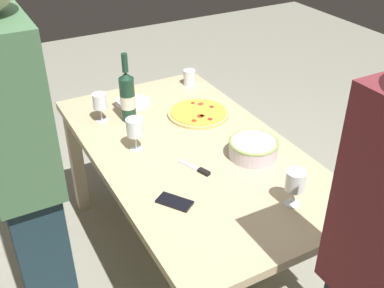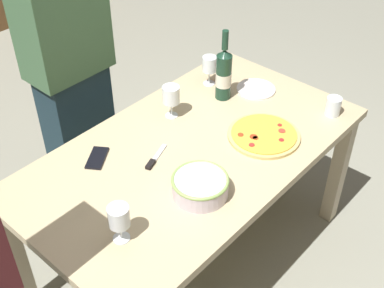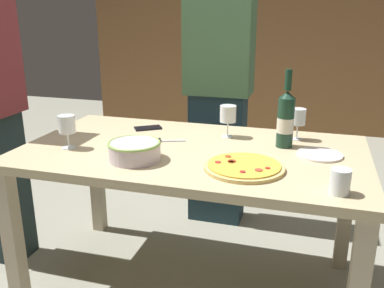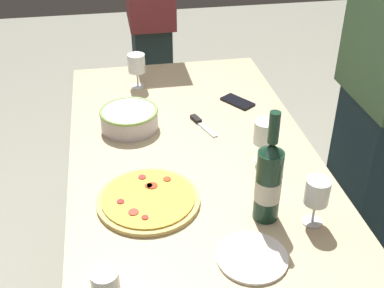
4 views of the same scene
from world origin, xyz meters
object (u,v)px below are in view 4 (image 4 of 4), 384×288
(serving_bowl, at_px, (129,118))
(wine_glass_by_bottle, at_px, (265,133))
(wine_bottle, at_px, (269,181))
(pizza_knife, at_px, (200,123))
(dining_table, at_px, (192,169))
(wine_glass_far_left, at_px, (317,194))
(cell_phone, at_px, (237,102))
(side_plate, at_px, (252,257))
(cup_amber, at_px, (106,286))
(person_guest_left, at_px, (150,15))
(pizza, at_px, (148,200))
(wine_glass_near_pizza, at_px, (137,65))

(serving_bowl, bearing_deg, wine_glass_by_bottle, 55.23)
(wine_bottle, relative_size, pizza_knife, 2.09)
(dining_table, bearing_deg, wine_bottle, 20.81)
(wine_glass_by_bottle, distance_m, wine_glass_far_left, 0.35)
(dining_table, bearing_deg, cell_phone, 141.73)
(side_plate, distance_m, pizza_knife, 0.75)
(wine_glass_far_left, distance_m, cell_phone, 0.80)
(wine_glass_far_left, bearing_deg, cup_amber, -73.62)
(wine_glass_far_left, height_order, person_guest_left, person_guest_left)
(pizza, xyz_separation_m, person_guest_left, (-1.44, 0.16, 0.13))
(dining_table, distance_m, pizza_knife, 0.21)
(pizza, xyz_separation_m, pizza_knife, (-0.45, 0.26, -0.00))
(serving_bowl, relative_size, wine_glass_far_left, 1.46)
(wine_bottle, relative_size, wine_glass_by_bottle, 2.25)
(dining_table, xyz_separation_m, cell_phone, (-0.33, 0.26, 0.10))
(person_guest_left, bearing_deg, wine_glass_near_pizza, -13.22)
(dining_table, distance_m, side_plate, 0.59)
(cup_amber, distance_m, side_plate, 0.41)
(side_plate, height_order, pizza_knife, pizza_knife)
(side_plate, height_order, cell_phone, same)
(cup_amber, bearing_deg, wine_glass_near_pizza, 171.52)
(serving_bowl, height_order, cell_phone, serving_bowl)
(wine_bottle, xyz_separation_m, wine_glass_far_left, (0.05, 0.13, -0.03))
(wine_glass_far_left, bearing_deg, wine_bottle, -110.94)
(wine_glass_by_bottle, xyz_separation_m, cup_amber, (0.53, -0.57, -0.07))
(pizza, distance_m, serving_bowl, 0.48)
(cup_amber, height_order, cell_phone, cup_amber)
(wine_glass_far_left, height_order, pizza_knife, wine_glass_far_left)
(pizza_knife, xyz_separation_m, person_guest_left, (-0.98, -0.10, 0.13))
(wine_bottle, distance_m, wine_glass_by_bottle, 0.30)
(cup_amber, distance_m, pizza_knife, 0.91)
(wine_glass_far_left, distance_m, cup_amber, 0.65)
(wine_glass_by_bottle, height_order, wine_glass_far_left, wine_glass_by_bottle)
(cup_amber, bearing_deg, serving_bowl, 172.04)
(wine_glass_near_pizza, xyz_separation_m, cell_phone, (0.23, 0.41, -0.10))
(serving_bowl, height_order, wine_glass_far_left, wine_glass_far_left)
(pizza, relative_size, wine_glass_far_left, 2.10)
(serving_bowl, bearing_deg, pizza, 3.05)
(wine_glass_near_pizza, distance_m, person_guest_left, 0.61)
(pizza_knife, bearing_deg, serving_bowl, -94.38)
(dining_table, xyz_separation_m, wine_glass_far_left, (0.46, 0.29, 0.20))
(wine_glass_near_pizza, relative_size, cell_phone, 1.10)
(wine_glass_far_left, xyz_separation_m, cell_phone, (-0.79, -0.03, -0.10))
(wine_bottle, relative_size, side_plate, 1.83)
(serving_bowl, xyz_separation_m, cell_phone, (-0.13, 0.48, -0.04))
(pizza_knife, distance_m, person_guest_left, 1.00)
(side_plate, bearing_deg, wine_glass_by_bottle, 159.69)
(wine_glass_by_bottle, relative_size, person_guest_left, 0.09)
(dining_table, distance_m, wine_glass_by_bottle, 0.34)
(wine_glass_by_bottle, height_order, side_plate, wine_glass_by_bottle)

